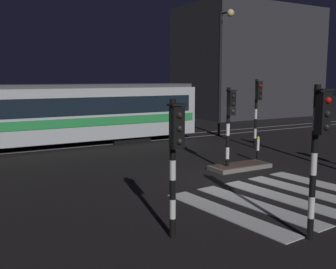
% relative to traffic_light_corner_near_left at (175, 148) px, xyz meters
% --- Properties ---
extents(ground_plane, '(120.00, 120.00, 0.00)m').
position_rel_traffic_light_corner_near_left_xyz_m(ground_plane, '(4.38, 3.30, -2.05)').
color(ground_plane, black).
extents(rail_near, '(80.00, 0.12, 0.03)m').
position_rel_traffic_light_corner_near_left_xyz_m(rail_near, '(4.38, 12.74, -2.04)').
color(rail_near, '#59595E').
rests_on(rail_near, ground).
extents(rail_far, '(80.00, 0.12, 0.03)m').
position_rel_traffic_light_corner_near_left_xyz_m(rail_far, '(4.38, 14.17, -2.04)').
color(rail_far, '#59595E').
rests_on(rail_far, ground).
extents(crosswalk_zebra, '(5.71, 4.89, 0.02)m').
position_rel_traffic_light_corner_near_left_xyz_m(crosswalk_zebra, '(4.38, 0.95, -2.04)').
color(crosswalk_zebra, silver).
rests_on(crosswalk_zebra, ground).
extents(traffic_island, '(2.49, 1.02, 0.18)m').
position_rel_traffic_light_corner_near_left_xyz_m(traffic_island, '(5.87, 4.68, -1.97)').
color(traffic_island, slate).
rests_on(traffic_island, ground).
extents(traffic_light_corner_near_left, '(0.36, 0.42, 3.12)m').
position_rel_traffic_light_corner_near_left_xyz_m(traffic_light_corner_near_left, '(0.00, 0.00, 0.00)').
color(traffic_light_corner_near_left, black).
rests_on(traffic_light_corner_near_left, ground).
extents(traffic_light_corner_far_right, '(0.36, 0.42, 3.51)m').
position_rel_traffic_light_corner_near_left_xyz_m(traffic_light_corner_far_right, '(9.65, 7.87, 0.26)').
color(traffic_light_corner_far_right, black).
rests_on(traffic_light_corner_far_right, ground).
extents(traffic_light_kerb_mid_left, '(0.36, 0.42, 3.43)m').
position_rel_traffic_light_corner_near_left_xyz_m(traffic_light_kerb_mid_left, '(2.60, -1.63, 0.21)').
color(traffic_light_kerb_mid_left, black).
rests_on(traffic_light_kerb_mid_left, ground).
extents(traffic_light_median_centre, '(0.36, 0.42, 3.22)m').
position_rel_traffic_light_corner_near_left_xyz_m(traffic_light_median_centre, '(5.22, 4.59, 0.07)').
color(traffic_light_median_centre, black).
rests_on(traffic_light_median_centre, ground).
extents(street_lamp_trackside_right, '(0.44, 1.21, 7.58)m').
position_rel_traffic_light_corner_near_left_xyz_m(street_lamp_trackside_right, '(10.97, 12.46, 2.72)').
color(street_lamp_trackside_right, black).
rests_on(street_lamp_trackside_right, ground).
extents(tram, '(17.54, 2.58, 4.15)m').
position_rel_traffic_light_corner_near_left_xyz_m(tram, '(0.09, 13.45, -0.30)').
color(tram, silver).
rests_on(tram, ground).
extents(bollard_island_edge, '(0.12, 0.12, 1.11)m').
position_rel_traffic_light_corner_near_left_xyz_m(bollard_island_edge, '(7.36, 5.28, -1.50)').
color(bollard_island_edge, black).
rests_on(bollard_island_edge, ground).
extents(building_backdrop, '(12.61, 8.00, 10.06)m').
position_rel_traffic_light_corner_near_left_xyz_m(building_backdrop, '(21.76, 22.39, 2.98)').
color(building_backdrop, '#2D2D33').
rests_on(building_backdrop, ground).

